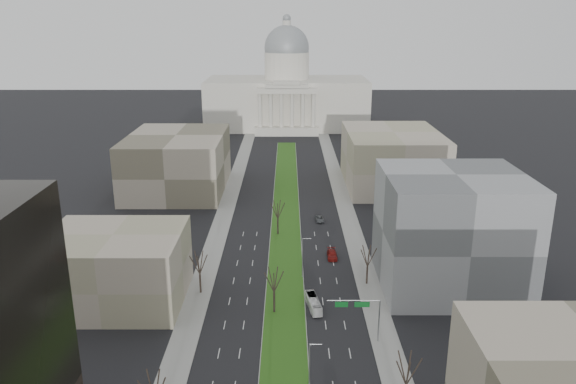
{
  "coord_description": "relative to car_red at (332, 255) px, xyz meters",
  "views": [
    {
      "loc": [
        0.6,
        -15.0,
        53.91
      ],
      "look_at": [
        0.62,
        113.0,
        13.76
      ],
      "focal_mm": 35.0,
      "sensor_mm": 36.0,
      "label": 1
    }
  ],
  "objects": [
    {
      "name": "ground",
      "position": [
        -10.91,
        14.51,
        -0.81
      ],
      "size": [
        600.0,
        600.0,
        0.0
      ],
      "primitive_type": "plane",
      "color": "black",
      "rests_on": "ground"
    },
    {
      "name": "median",
      "position": [
        -10.91,
        13.5,
        -0.71
      ],
      "size": [
        8.0,
        222.03,
        0.2
      ],
      "color": "#999993",
      "rests_on": "ground"
    },
    {
      "name": "sidewalk_left",
      "position": [
        -28.41,
        -10.49,
        -0.73
      ],
      "size": [
        5.0,
        330.0,
        0.15
      ],
      "primitive_type": "cube",
      "color": "gray",
      "rests_on": "ground"
    },
    {
      "name": "sidewalk_right",
      "position": [
        6.59,
        -10.49,
        -0.73
      ],
      "size": [
        5.0,
        330.0,
        0.15
      ],
      "primitive_type": "cube",
      "color": "gray",
      "rests_on": "ground"
    },
    {
      "name": "capitol",
      "position": [
        -10.91,
        164.09,
        15.5
      ],
      "size": [
        80.0,
        46.0,
        55.0
      ],
      "color": "beige",
      "rests_on": "ground"
    },
    {
      "name": "building_beige_left",
      "position": [
        -43.91,
        -20.49,
        6.19
      ],
      "size": [
        26.0,
        22.0,
        14.0
      ],
      "primitive_type": "cube",
      "color": "tan",
      "rests_on": "ground"
    },
    {
      "name": "building_grey_right",
      "position": [
        23.09,
        -13.49,
        11.19
      ],
      "size": [
        28.0,
        26.0,
        24.0
      ],
      "primitive_type": "cube",
      "color": "slate",
      "rests_on": "ground"
    },
    {
      "name": "building_far_left",
      "position": [
        -45.91,
        54.51,
        8.19
      ],
      "size": [
        30.0,
        40.0,
        18.0
      ],
      "primitive_type": "cube",
      "color": "#77705C",
      "rests_on": "ground"
    },
    {
      "name": "building_far_right",
      "position": [
        24.09,
        59.51,
        8.19
      ],
      "size": [
        30.0,
        40.0,
        18.0
      ],
      "primitive_type": "cube",
      "color": "tan",
      "rests_on": "ground"
    },
    {
      "name": "tree_left_far",
      "position": [
        -28.11,
        -17.49,
        6.04
      ],
      "size": [
        5.28,
        5.28,
        9.5
      ],
      "color": "black",
      "rests_on": "ground"
    },
    {
      "name": "tree_right_mid",
      "position": [
        6.29,
        -53.49,
        6.35
      ],
      "size": [
        5.52,
        5.52,
        9.94
      ],
      "color": "black",
      "rests_on": "ground"
    },
    {
      "name": "tree_right_far",
      "position": [
        6.29,
        -13.49,
        5.72
      ],
      "size": [
        5.04,
        5.04,
        9.07
      ],
      "color": "black",
      "rests_on": "ground"
    },
    {
      "name": "tree_median_b",
      "position": [
        -12.91,
        -25.49,
        6.19
      ],
      "size": [
        5.4,
        5.4,
        9.72
      ],
      "color": "black",
      "rests_on": "ground"
    },
    {
      "name": "tree_median_c",
      "position": [
        -12.91,
        14.51,
        6.19
      ],
      "size": [
        5.4,
        5.4,
        9.72
      ],
      "color": "black",
      "rests_on": "ground"
    },
    {
      "name": "streetlamp_median_b",
      "position": [
        -7.15,
        -50.49,
        4.0
      ],
      "size": [
        1.9,
        0.2,
        9.16
      ],
      "color": "gray",
      "rests_on": "ground"
    },
    {
      "name": "streetlamp_median_c",
      "position": [
        -7.15,
        -10.49,
        4.0
      ],
      "size": [
        1.9,
        0.2,
        9.16
      ],
      "color": "gray",
      "rests_on": "ground"
    },
    {
      "name": "mast_arm_signs",
      "position": [
        2.58,
        -35.46,
        5.3
      ],
      "size": [
        9.12,
        0.24,
        8.09
      ],
      "color": "gray",
      "rests_on": "ground"
    },
    {
      "name": "car_red",
      "position": [
        0.0,
        0.0,
        0.0
      ],
      "size": [
        2.27,
        5.56,
        1.61
      ],
      "primitive_type": "imported",
      "rotation": [
        0.0,
        0.0,
        -0.0
      ],
      "color": "maroon",
      "rests_on": "ground"
    },
    {
      "name": "car_grey_far",
      "position": [
        -1.59,
        24.49,
        -0.16
      ],
      "size": [
        2.6,
        4.85,
        1.3
      ],
      "primitive_type": "imported",
      "rotation": [
        0.0,
        0.0,
        0.1
      ],
      "color": "#4A4D51",
      "rests_on": "ground"
    },
    {
      "name": "box_van",
      "position": [
        -5.41,
        -23.76,
        0.32
      ],
      "size": [
        3.22,
        8.31,
        2.26
      ],
      "primitive_type": "imported",
      "rotation": [
        0.0,
        0.0,
        0.17
      ],
      "color": "white",
      "rests_on": "ground"
    }
  ]
}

